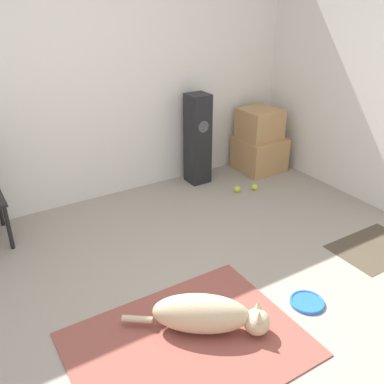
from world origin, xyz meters
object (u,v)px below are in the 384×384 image
at_px(cardboard_box_upper, 260,124).
at_px(tennis_ball_by_boxes, 237,189).
at_px(dog, 207,315).
at_px(floor_speaker, 198,139).
at_px(frisbee, 307,302).
at_px(cardboard_box_lower, 259,154).
at_px(tennis_ball_near_speaker, 255,187).

distance_m(cardboard_box_upper, tennis_ball_by_boxes, 0.87).
distance_m(dog, floor_speaker, 2.35).
xyz_separation_m(frisbee, floor_speaker, (0.44, 2.15, 0.48)).
xyz_separation_m(cardboard_box_lower, floor_speaker, (-0.80, 0.10, 0.30)).
relative_size(cardboard_box_upper, tennis_ball_near_speaker, 6.43).
relative_size(frisbee, floor_speaker, 0.25).
bearing_deg(tennis_ball_near_speaker, cardboard_box_lower, 46.52).
bearing_deg(dog, tennis_ball_near_speaker, 42.75).
distance_m(floor_speaker, tennis_ball_by_boxes, 0.69).
height_order(dog, tennis_ball_by_boxes, dog).
relative_size(cardboard_box_upper, tennis_ball_by_boxes, 6.43).
xyz_separation_m(cardboard_box_lower, tennis_ball_by_boxes, (-0.60, -0.37, -0.17)).
xyz_separation_m(dog, floor_speaker, (1.19, 2.00, 0.36)).
bearing_deg(cardboard_box_lower, tennis_ball_by_boxes, -148.26).
bearing_deg(floor_speaker, frisbee, -101.59).
height_order(floor_speaker, tennis_ball_near_speaker, floor_speaker).
bearing_deg(frisbee, cardboard_box_upper, 59.16).
xyz_separation_m(cardboard_box_upper, floor_speaker, (-0.79, 0.09, -0.07)).
xyz_separation_m(cardboard_box_lower, cardboard_box_upper, (-0.02, 0.01, 0.37)).
bearing_deg(cardboard_box_upper, frisbee, -120.84).
height_order(frisbee, cardboard_box_upper, cardboard_box_upper).
distance_m(cardboard_box_lower, tennis_ball_by_boxes, 0.72).
distance_m(frisbee, tennis_ball_by_boxes, 1.79).
height_order(dog, tennis_ball_near_speaker, dog).
distance_m(cardboard_box_upper, tennis_ball_near_speaker, 0.79).
bearing_deg(dog, cardboard_box_upper, 43.95).
height_order(cardboard_box_upper, tennis_ball_near_speaker, cardboard_box_upper).
relative_size(frisbee, cardboard_box_lower, 0.49).
distance_m(cardboard_box_lower, tennis_ball_near_speaker, 0.60).
height_order(tennis_ball_by_boxes, tennis_ball_near_speaker, same).
relative_size(floor_speaker, tennis_ball_near_speaker, 14.99).
bearing_deg(dog, floor_speaker, 59.24).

